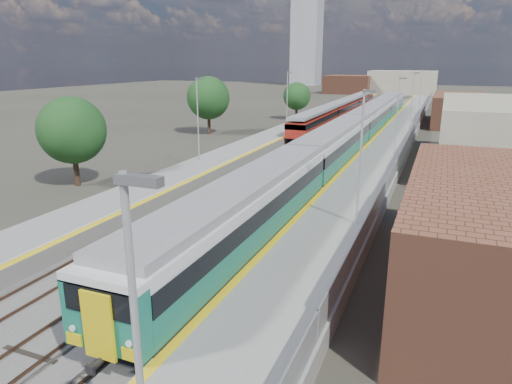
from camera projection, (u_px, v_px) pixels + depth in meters
The scene contains 11 objects.
ground at pixel (342, 149), 53.62m from camera, with size 320.00×320.00×0.00m, color #47443A.
ballast_bed at pixel (328, 144), 56.65m from camera, with size 10.50×155.00×0.06m, color #565451.
tracks at pixel (336, 141), 57.91m from camera, with size 8.96×160.00×0.17m.
platform_right at pixel (391, 144), 53.78m from camera, with size 4.70×155.00×8.52m.
platform_left at pixel (277, 137), 58.96m from camera, with size 4.30×155.00×8.52m.
buildings at pixel (345, 58), 136.09m from camera, with size 72.00×185.50×40.00m.
green_train at pixel (356, 129), 52.22m from camera, with size 3.10×86.21×3.41m.
red_train at pixel (342, 109), 78.10m from camera, with size 2.65×53.89×3.35m.
tree_a at pixel (72, 130), 36.52m from camera, with size 5.38×5.38×7.29m.
tree_b at pixel (208, 98), 62.87m from camera, with size 5.88×5.88×7.97m.
tree_c at pixel (297, 96), 79.13m from camera, with size 4.75×4.75×6.44m.
Camera 1 is at (10.52, -2.86, 9.95)m, focal length 32.00 mm.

